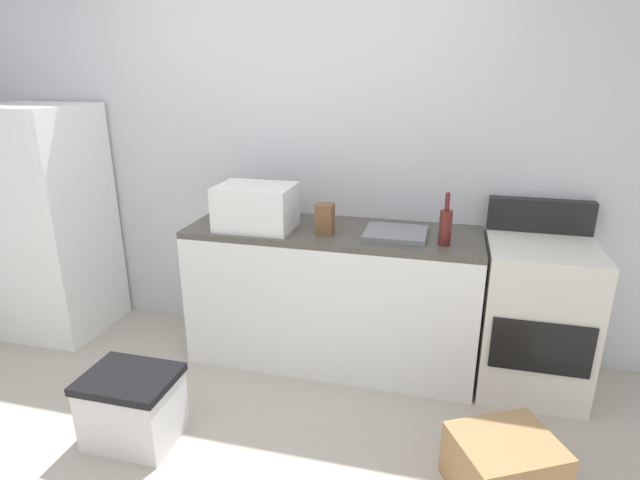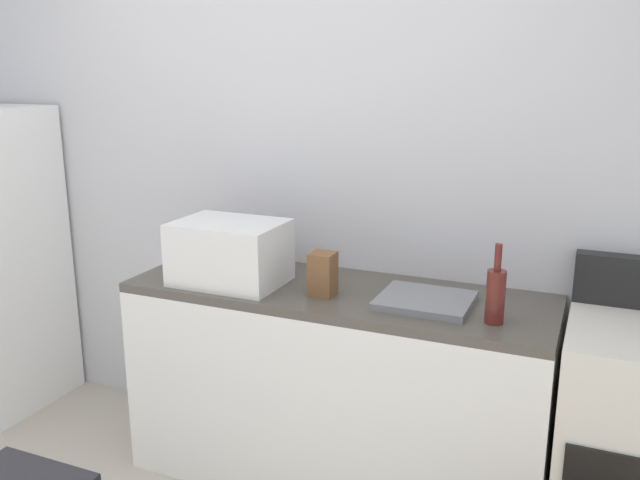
{
  "view_description": "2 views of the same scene",
  "coord_description": "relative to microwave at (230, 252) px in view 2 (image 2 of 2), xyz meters",
  "views": [
    {
      "loc": [
        0.96,
        -1.72,
        1.85
      ],
      "look_at": [
        0.23,
        1.14,
        0.84
      ],
      "focal_mm": 28.66,
      "sensor_mm": 36.0,
      "label": 1
    },
    {
      "loc": [
        1.29,
        -1.3,
        1.81
      ],
      "look_at": [
        0.24,
        1.17,
        1.11
      ],
      "focal_mm": 37.59,
      "sensor_mm": 36.0,
      "label": 2
    }
  ],
  "objects": [
    {
      "name": "microwave",
      "position": [
        0.0,
        0.0,
        0.0
      ],
      "size": [
        0.46,
        0.34,
        0.27
      ],
      "primitive_type": "cube",
      "color": "white",
      "rests_on": "kitchen_counter"
    },
    {
      "name": "knife_block",
      "position": [
        0.43,
        0.0,
        -0.05
      ],
      "size": [
        0.1,
        0.1,
        0.18
      ],
      "primitive_type": "cube",
      "color": "brown",
      "rests_on": "kitchen_counter"
    },
    {
      "name": "sink_basin",
      "position": [
        0.85,
        0.06,
        -0.12
      ],
      "size": [
        0.36,
        0.32,
        0.03
      ],
      "primitive_type": "cube",
      "color": "slate",
      "rests_on": "kitchen_counter"
    },
    {
      "name": "kitchen_counter",
      "position": [
        0.46,
        0.1,
        -0.59
      ],
      "size": [
        1.8,
        0.6,
        0.9
      ],
      "color": "white",
      "rests_on": "ground_plane"
    },
    {
      "name": "coffee_mug",
      "position": [
        -0.29,
        0.24,
        -0.09
      ],
      "size": [
        0.08,
        0.08,
        0.1
      ],
      "primitive_type": "cylinder",
      "color": "purple",
      "rests_on": "kitchen_counter"
    },
    {
      "name": "wine_bottle",
      "position": [
        1.13,
        -0.04,
        -0.03
      ],
      "size": [
        0.07,
        0.07,
        0.3
      ],
      "color": "#591E19",
      "rests_on": "kitchen_counter"
    },
    {
      "name": "wall_back",
      "position": [
        0.16,
        0.45,
        0.26
      ],
      "size": [
        5.0,
        0.1,
        2.6
      ],
      "primitive_type": "cube",
      "color": "silver",
      "rests_on": "ground_plane"
    }
  ]
}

